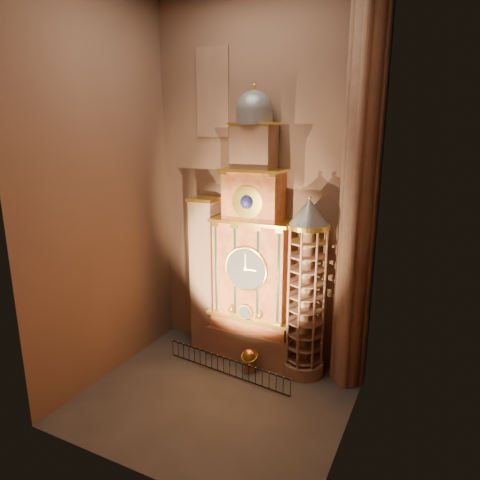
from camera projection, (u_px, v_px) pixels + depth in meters
The scene contains 11 objects.
floor at pixel (214, 399), 23.45m from camera, with size 14.00×14.00×0.00m, color #383330.
wall_back at pixel (261, 186), 25.94m from camera, with size 22.00×22.00×0.00m, color #875F48.
wall_left at pixel (102, 191), 23.72m from camera, with size 22.00×22.00×0.00m, color #875F48.
wall_right at pixel (357, 212), 17.73m from camera, with size 22.00×22.00×0.00m, color #875F48.
astronomical_clock at pixel (253, 259), 26.11m from camera, with size 5.60×2.41×16.70m.
portrait_tower at pixel (206, 274), 27.96m from camera, with size 1.80×1.60×10.20m.
stair_turret at pixel (306, 291), 24.73m from camera, with size 2.50×2.50×10.80m.
gothic_pier at pixel (359, 195), 22.46m from camera, with size 2.04×2.04×22.00m.
stained_glass_window at pixel (213, 93), 25.87m from camera, with size 2.20×0.14×5.20m.
celestial_globe at pixel (249, 358), 25.87m from camera, with size 1.12×1.06×1.48m.
iron_railing at pixel (227, 366), 25.56m from camera, with size 8.39×0.95×1.06m.
Camera 1 is at (10.35, -17.82, 14.25)m, focal length 32.00 mm.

